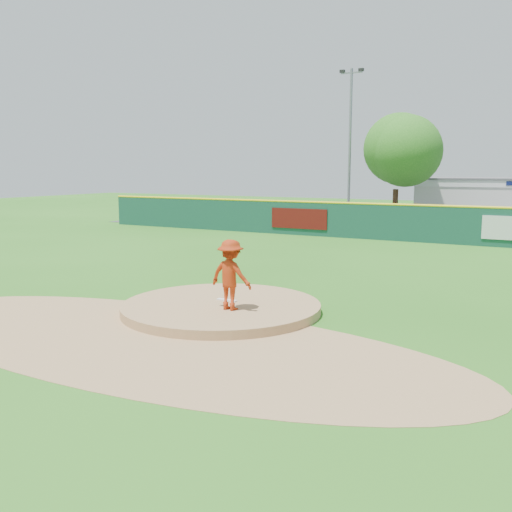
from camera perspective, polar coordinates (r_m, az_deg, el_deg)
The scene contains 12 objects.
ground at distance 15.91m, azimuth -3.49°, elevation -5.59°, with size 120.00×120.00×0.00m, color #286B19.
pitchers_mound at distance 15.91m, azimuth -3.49°, elevation -5.59°, with size 5.50×5.50×0.50m, color #9E774C.
pitching_rubber at distance 16.10m, azimuth -2.93°, elevation -4.43°, with size 0.60×0.15×0.04m, color white.
infield_dirt_arc at distance 13.57m, azimuth -10.34°, elevation -8.22°, with size 15.40×15.40×0.01m, color #9E774C.
parking_lot at distance 41.05m, azimuth 17.09°, elevation 2.83°, with size 44.00×16.00×0.02m, color #38383A.
pitcher at distance 14.94m, azimuth -2.55°, elevation -1.89°, with size 1.20×0.69×1.86m, color #A12C0D.
van at distance 35.66m, azimuth 10.23°, elevation 3.43°, with size 2.39×5.18×1.44m, color silver.
fence_banners at distance 32.11m, azimuth 14.15°, elevation 3.20°, with size 15.65×0.04×1.20m.
playground_slide at distance 42.86m, azimuth -3.92°, elevation 4.33°, with size 0.87×2.45×1.35m.
outfield_fence at distance 32.23m, azimuth 13.87°, elevation 3.39°, with size 40.00×0.14×2.07m.
deciduous_tree at distance 39.39m, azimuth 13.90°, elevation 9.35°, with size 5.60×5.60×7.36m.
light_pole_left at distance 42.54m, azimuth 9.38°, elevation 11.44°, with size 1.75×0.25×11.00m.
Camera 1 is at (8.27, -13.02, 3.91)m, focal length 40.00 mm.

